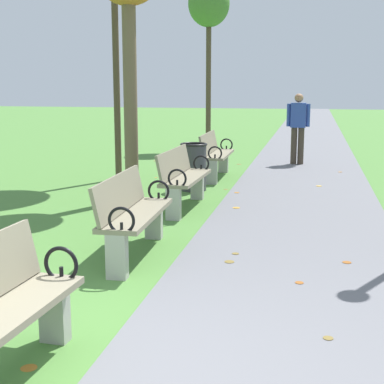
{
  "coord_description": "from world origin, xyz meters",
  "views": [
    {
      "loc": [
        1.38,
        -2.97,
        1.87
      ],
      "look_at": [
        -0.05,
        3.78,
        0.55
      ],
      "focal_mm": 53.15,
      "sensor_mm": 36.0,
      "label": 1
    }
  ],
  "objects": [
    {
      "name": "pedestrian_walking",
      "position": [
        1.04,
        10.38,
        0.93
      ],
      "size": [
        0.53,
        0.23,
        1.62
      ],
      "color": "#3D3328",
      "rests_on": "paved_walkway"
    },
    {
      "name": "park_bench_4",
      "position": [
        -0.5,
        8.16,
        0.49
      ],
      "size": [
        0.49,
        1.6,
        0.9
      ],
      "color": "gray",
      "rests_on": "ground"
    },
    {
      "name": "park_bench_2",
      "position": [
        -0.5,
        2.78,
        0.49
      ],
      "size": [
        0.52,
        1.61,
        0.9
      ],
      "color": "gray",
      "rests_on": "ground"
    },
    {
      "name": "park_bench_3",
      "position": [
        -0.5,
        5.25,
        0.49
      ],
      "size": [
        0.51,
        1.61,
        0.9
      ],
      "color": "gray",
      "rests_on": "ground"
    },
    {
      "name": "scattered_leaves",
      "position": [
        -0.04,
        5.57,
        0.01
      ],
      "size": [
        4.86,
        11.69,
        0.02
      ],
      "color": "#93511E",
      "rests_on": "ground"
    },
    {
      "name": "paved_walkway",
      "position": [
        1.23,
        18.0,
        0.01
      ],
      "size": [
        2.46,
        44.0,
        0.02
      ],
      "primitive_type": "cube",
      "color": "slate",
      "rests_on": "ground"
    },
    {
      "name": "trash_bin",
      "position": [
        -0.65,
        6.74,
        0.42
      ],
      "size": [
        0.48,
        0.48,
        0.84
      ],
      "color": "#38383D",
      "rests_on": "ground"
    },
    {
      "name": "tree_3",
      "position": [
        -1.58,
        13.23,
        3.95
      ],
      "size": [
        1.16,
        1.16,
        4.68
      ],
      "color": "#4C3D2D",
      "rests_on": "ground"
    }
  ]
}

